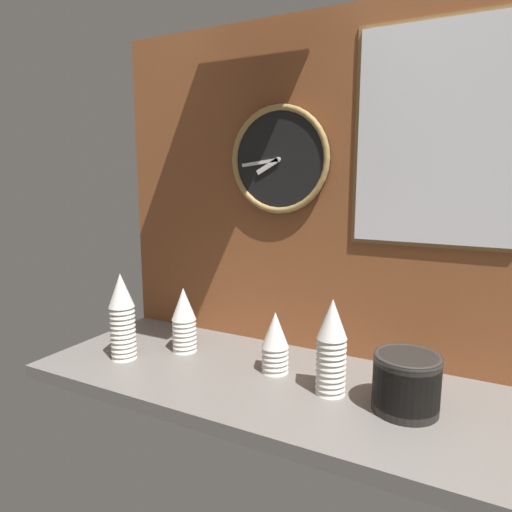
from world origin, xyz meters
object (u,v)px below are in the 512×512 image
Objects in this scene: menu_board at (439,135)px; wall_clock at (279,160)px; cup_stack_center_right at (332,347)px; cup_stack_left at (184,320)px; bowl_stack_right at (406,382)px; cup_stack_center at (275,342)px; cup_stack_far_left at (122,316)px.

wall_clock is at bearing -178.92° from menu_board.
cup_stack_center_right reaches higher than cup_stack_left.
cup_stack_center_right is 0.52m from cup_stack_left.
bowl_stack_right is 0.65m from menu_board.
bowl_stack_right is (0.71, -0.06, -0.03)m from cup_stack_left.
bowl_stack_right is 0.48× the size of wall_clock.
menu_board reaches higher than wall_clock.
cup_stack_center_right is 0.20m from cup_stack_center.
menu_board is (0.72, 0.20, 0.57)m from cup_stack_left.
wall_clock is (-0.09, 0.20, 0.53)m from cup_stack_center.
wall_clock reaches higher than cup_stack_center.
cup_stack_center is (-0.19, 0.05, -0.04)m from cup_stack_center_right.
cup_stack_center_right is 0.20m from bowl_stack_right.
wall_clock is at bearing 41.19° from cup_stack_far_left.
cup_stack_left is at bearing -164.27° from menu_board.
cup_stack_far_left is at bearing -174.58° from bowl_stack_right.
wall_clock is (-0.27, 0.25, 0.49)m from cup_stack_center_right.
cup_stack_center_right is at bearing -126.98° from menu_board.
menu_board is at bearing 21.87° from cup_stack_far_left.
bowl_stack_right is 0.76m from wall_clock.
cup_stack_center_right is 0.64m from menu_board.
menu_board is (0.47, 0.01, 0.06)m from wall_clock.
cup_stack_far_left reaches higher than cup_stack_center.
cup_stack_center is at bearing -1.26° from cup_stack_left.
wall_clock is at bearing 137.29° from cup_stack_center_right.
cup_stack_left is at bearing 178.74° from cup_stack_center.
cup_stack_far_left reaches higher than bowl_stack_right.
cup_stack_center is at bearing 172.24° from bowl_stack_right.
cup_stack_center is 0.30× the size of menu_board.
bowl_stack_right is 0.27× the size of menu_board.
menu_board is at bearing 28.58° from cup_stack_center.
cup_stack_far_left reaches higher than cup_stack_left.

